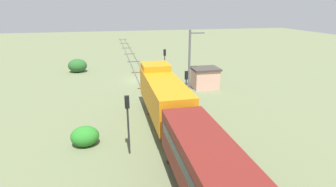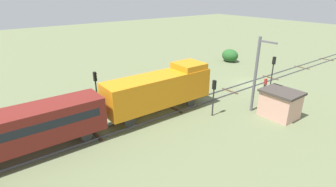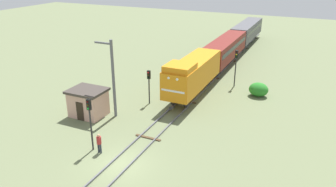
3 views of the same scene
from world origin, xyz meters
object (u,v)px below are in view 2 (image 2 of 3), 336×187
(traffic_signal_near, at_px, (273,68))
(traffic_signal_mid, at_px, (214,91))
(locomotive, at_px, (160,89))
(worker_near_track, at_px, (265,83))
(relay_hut, at_px, (280,104))
(catenary_mast, at_px, (256,73))
(traffic_signal_far, at_px, (96,86))
(passenger_car_leading, at_px, (4,132))

(traffic_signal_near, xyz_separation_m, traffic_signal_mid, (-0.20, 10.19, -0.49))
(locomotive, distance_m, traffic_signal_mid, 5.21)
(worker_near_track, height_order, relay_hut, relay_hut)
(traffic_signal_near, bearing_deg, relay_hut, 130.02)
(traffic_signal_mid, height_order, catenary_mast, catenary_mast)
(locomotive, height_order, traffic_signal_near, locomotive)
(catenary_mast, bearing_deg, traffic_signal_far, 56.57)
(traffic_signal_far, bearing_deg, catenary_mast, -123.43)
(traffic_signal_far, bearing_deg, passenger_car_leading, 113.54)
(passenger_car_leading, xyz_separation_m, worker_near_track, (-2.40, -27.64, -1.53))
(relay_hut, bearing_deg, worker_near_track, -46.05)
(relay_hut, bearing_deg, locomotive, 50.25)
(traffic_signal_mid, bearing_deg, catenary_mast, -112.04)
(locomotive, bearing_deg, worker_near_track, -99.52)
(worker_near_track, distance_m, relay_hut, 7.36)
(passenger_car_leading, height_order, catenary_mast, catenary_mast)
(traffic_signal_mid, bearing_deg, locomotive, 49.25)
(passenger_car_leading, relative_size, traffic_signal_mid, 3.75)
(catenary_mast, height_order, relay_hut, catenary_mast)
(worker_near_track, distance_m, catenary_mast, 7.47)
(locomotive, xyz_separation_m, relay_hut, (-7.50, -9.02, -1.38))
(traffic_signal_far, relative_size, catenary_mast, 0.59)
(traffic_signal_mid, height_order, relay_hut, traffic_signal_mid)
(passenger_car_leading, relative_size, traffic_signal_near, 3.12)
(traffic_signal_far, distance_m, relay_hut, 18.02)
(traffic_signal_mid, xyz_separation_m, relay_hut, (-4.10, -5.07, -1.22))
(traffic_signal_mid, bearing_deg, relay_hut, -128.95)
(traffic_signal_near, height_order, catenary_mast, catenary_mast)
(locomotive, bearing_deg, traffic_signal_far, 54.63)
(traffic_signal_far, bearing_deg, traffic_signal_mid, -127.82)
(traffic_signal_mid, relative_size, relay_hut, 1.07)
(locomotive, distance_m, traffic_signal_far, 6.23)
(traffic_signal_far, bearing_deg, worker_near_track, -107.20)
(traffic_signal_near, xyz_separation_m, relay_hut, (-4.30, 5.12, -1.71))
(traffic_signal_mid, bearing_deg, worker_near_track, -84.49)
(traffic_signal_far, xyz_separation_m, catenary_mast, (-8.66, -13.13, 0.96))
(passenger_car_leading, height_order, traffic_signal_far, traffic_signal_far)
(traffic_signal_mid, xyz_separation_m, traffic_signal_far, (7.00, 9.02, 0.52))
(passenger_car_leading, distance_m, traffic_signal_far, 9.04)
(passenger_car_leading, bearing_deg, locomotive, -90.00)
(locomotive, xyz_separation_m, worker_near_track, (-2.40, -14.31, -1.78))
(locomotive, distance_m, traffic_signal_near, 14.50)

